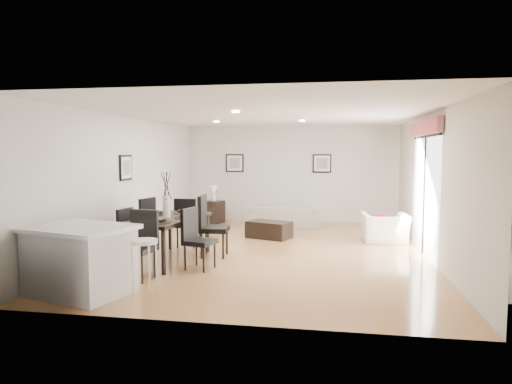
% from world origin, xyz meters
% --- Properties ---
extents(ground, '(8.00, 8.00, 0.00)m').
position_xyz_m(ground, '(0.00, 0.00, 0.00)').
color(ground, tan).
rests_on(ground, ground).
extents(wall_back, '(6.00, 0.04, 2.70)m').
position_xyz_m(wall_back, '(0.00, 4.00, 1.35)').
color(wall_back, beige).
rests_on(wall_back, ground).
extents(wall_front, '(6.00, 0.04, 2.70)m').
position_xyz_m(wall_front, '(0.00, -4.00, 1.35)').
color(wall_front, beige).
rests_on(wall_front, ground).
extents(wall_left, '(0.04, 8.00, 2.70)m').
position_xyz_m(wall_left, '(-3.00, 0.00, 1.35)').
color(wall_left, beige).
rests_on(wall_left, ground).
extents(wall_right, '(0.04, 8.00, 2.70)m').
position_xyz_m(wall_right, '(3.00, 0.00, 1.35)').
color(wall_right, beige).
rests_on(wall_right, ground).
extents(ceiling, '(6.00, 8.00, 0.02)m').
position_xyz_m(ceiling, '(0.00, 0.00, 2.70)').
color(ceiling, white).
rests_on(ceiling, wall_back).
extents(sofa, '(2.00, 0.84, 0.58)m').
position_xyz_m(sofa, '(-0.08, 2.91, 0.29)').
color(sofa, gray).
rests_on(sofa, ground).
extents(armchair, '(1.03, 0.92, 0.62)m').
position_xyz_m(armchair, '(2.34, 1.24, 0.31)').
color(armchair, silver).
rests_on(armchair, ground).
extents(dining_table, '(1.19, 2.00, 0.79)m').
position_xyz_m(dining_table, '(-1.74, -1.17, 0.71)').
color(dining_table, black).
rests_on(dining_table, ground).
extents(dining_chair_wnear, '(0.51, 0.51, 1.01)m').
position_xyz_m(dining_chair_wnear, '(-2.41, -1.66, 0.56)').
color(dining_chair_wnear, black).
rests_on(dining_chair_wnear, ground).
extents(dining_chair_wfar, '(0.58, 0.58, 1.09)m').
position_xyz_m(dining_chair_wfar, '(-2.41, -0.72, 0.61)').
color(dining_chair_wfar, black).
rests_on(dining_chair_wfar, ground).
extents(dining_chair_enear, '(0.56, 0.56, 1.03)m').
position_xyz_m(dining_chair_enear, '(-1.07, -1.62, 0.57)').
color(dining_chair_enear, black).
rests_on(dining_chair_enear, ground).
extents(dining_chair_efar, '(0.55, 0.55, 1.16)m').
position_xyz_m(dining_chair_efar, '(-1.08, -0.70, 0.65)').
color(dining_chair_efar, black).
rests_on(dining_chair_efar, ground).
extents(dining_chair_head, '(0.55, 0.55, 1.07)m').
position_xyz_m(dining_chair_head, '(-1.73, -2.34, 0.60)').
color(dining_chair_head, black).
rests_on(dining_chair_head, ground).
extents(dining_chair_foot, '(0.48, 0.48, 1.02)m').
position_xyz_m(dining_chair_foot, '(-1.75, 0.00, 0.57)').
color(dining_chair_foot, black).
rests_on(dining_chair_foot, ground).
extents(vase, '(1.01, 1.59, 0.84)m').
position_xyz_m(vase, '(-1.74, -1.17, 1.11)').
color(vase, white).
rests_on(vase, dining_table).
extents(coffee_table, '(1.10, 0.88, 0.38)m').
position_xyz_m(coffee_table, '(-0.22, 1.31, 0.19)').
color(coffee_table, black).
rests_on(coffee_table, ground).
extents(side_table, '(0.60, 0.60, 0.62)m').
position_xyz_m(side_table, '(-2.05, 3.29, 0.31)').
color(side_table, black).
rests_on(side_table, ground).
extents(table_lamp, '(0.22, 0.22, 0.42)m').
position_xyz_m(table_lamp, '(-2.05, 3.29, 0.89)').
color(table_lamp, white).
rests_on(table_lamp, side_table).
extents(cushion, '(0.28, 0.13, 0.27)m').
position_xyz_m(cushion, '(2.25, 1.15, 0.49)').
color(cushion, '#A3151E').
rests_on(cushion, armchair).
extents(kitchen_island, '(1.58, 1.36, 0.95)m').
position_xyz_m(kitchen_island, '(-2.23, -3.23, 0.48)').
color(kitchen_island, silver).
rests_on(kitchen_island, ground).
extents(bar_stool, '(0.36, 0.36, 0.79)m').
position_xyz_m(bar_stool, '(-1.29, -3.23, 0.68)').
color(bar_stool, white).
rests_on(bar_stool, ground).
extents(framed_print_back_left, '(0.52, 0.04, 0.52)m').
position_xyz_m(framed_print_back_left, '(-1.60, 3.97, 1.65)').
color(framed_print_back_left, black).
rests_on(framed_print_back_left, wall_back).
extents(framed_print_back_right, '(0.52, 0.04, 0.52)m').
position_xyz_m(framed_print_back_right, '(0.90, 3.97, 1.65)').
color(framed_print_back_right, black).
rests_on(framed_print_back_right, wall_back).
extents(framed_print_left_wall, '(0.04, 0.52, 0.52)m').
position_xyz_m(framed_print_left_wall, '(-2.97, -0.20, 1.65)').
color(framed_print_left_wall, black).
rests_on(framed_print_left_wall, wall_left).
extents(sliding_door, '(0.12, 2.70, 2.57)m').
position_xyz_m(sliding_door, '(2.96, 0.30, 1.66)').
color(sliding_door, white).
rests_on(sliding_door, wall_right).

